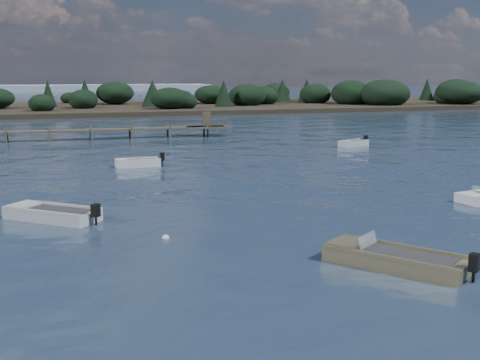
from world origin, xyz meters
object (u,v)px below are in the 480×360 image
object	(u,v)px
tender_far_white	(138,164)
dinghy_mid_grey	(52,216)
dinghy_near_olive	(395,262)
tender_far_grey_b	(354,144)

from	to	relation	value
tender_far_white	dinghy_mid_grey	distance (m)	17.02
dinghy_mid_grey	dinghy_near_olive	bearing A→B (deg)	-43.24
tender_far_grey_b	dinghy_near_olive	bearing A→B (deg)	-115.72
tender_far_grey_b	dinghy_near_olive	size ratio (longest dim) A/B	0.68
tender_far_white	dinghy_mid_grey	bearing A→B (deg)	-112.06
tender_far_white	tender_far_grey_b	xyz separation A→B (m)	(22.05, 6.72, -0.01)
tender_far_grey_b	dinghy_mid_grey	size ratio (longest dim) A/B	0.76
tender_far_grey_b	dinghy_mid_grey	distance (m)	36.27
tender_far_white	dinghy_near_olive	world-z (taller)	dinghy_near_olive
dinghy_near_olive	dinghy_mid_grey	world-z (taller)	dinghy_near_olive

